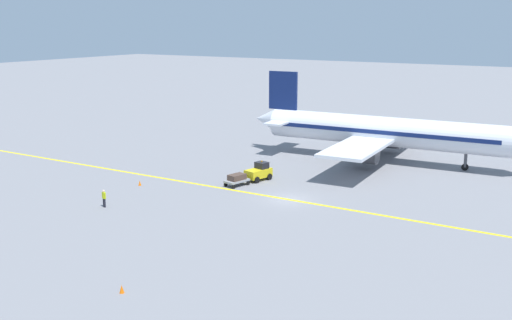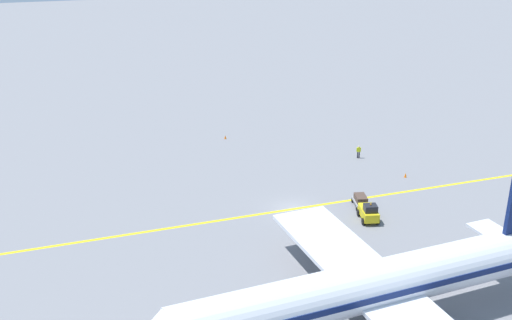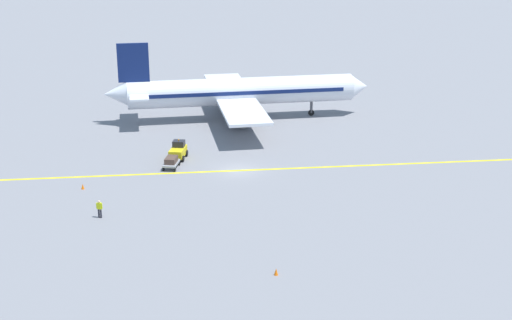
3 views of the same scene
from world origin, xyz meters
TOP-DOWN VIEW (x-y plane):
  - ground_plane at (0.00, 0.00)m, footprint 400.00×400.00m
  - apron_yellow_centreline at (0.00, 0.00)m, footprint 0.70×120.00m
  - airplane_at_gate at (-20.52, 2.04)m, footprint 28.24×35.52m
  - baggage_tug_white at (-4.86, -6.28)m, footprint 3.27×2.33m
  - baggage_cart_trailing at (-1.66, -7.07)m, footprint 2.86×1.98m
  - ground_crew_worker at (11.09, -13.57)m, footprint 0.31×0.56m
  - traffic_cone_near_nose at (3.62, -15.90)m, footprint 0.32×0.32m
  - traffic_cone_mid_apron at (23.75, 0.64)m, footprint 0.32×0.32m

SIDE VIEW (x-z plane):
  - ground_plane at x=0.00m, z-range 0.00..0.00m
  - apron_yellow_centreline at x=0.00m, z-range 0.00..0.01m
  - traffic_cone_near_nose at x=3.62m, z-range 0.00..0.55m
  - traffic_cone_mid_apron at x=23.75m, z-range 0.00..0.55m
  - baggage_cart_trailing at x=-1.66m, z-range 0.14..1.38m
  - baggage_tug_white at x=-4.86m, z-range -0.15..1.96m
  - ground_crew_worker at x=11.09m, z-range 0.07..1.75m
  - airplane_at_gate at x=-20.52m, z-range -1.59..9.01m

